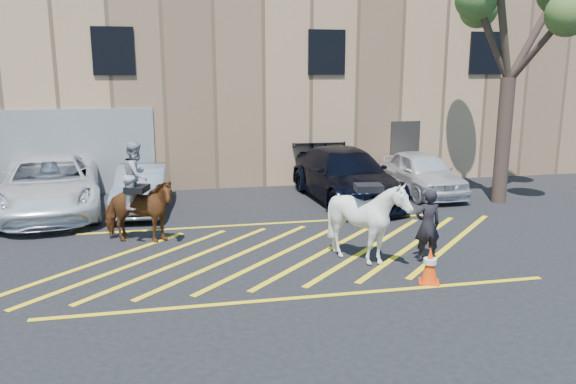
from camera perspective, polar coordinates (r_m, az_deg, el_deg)
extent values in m
plane|color=black|center=(12.93, -0.94, -5.87)|extent=(90.00, 90.00, 0.00)
imported|color=white|center=(17.37, -23.04, 0.62)|extent=(3.41, 6.08, 1.60)
imported|color=#9598A2|center=(16.90, -14.58, 0.39)|extent=(1.60, 4.02, 1.30)
imported|color=black|center=(17.59, 5.85, 1.70)|extent=(2.67, 5.69, 1.60)
imported|color=white|center=(18.99, 13.42, 1.92)|extent=(1.71, 4.15, 1.41)
imported|color=black|center=(12.35, 13.99, -3.30)|extent=(0.58, 0.38, 1.58)
cube|color=tan|center=(24.18, -6.38, 11.05)|extent=(32.00, 10.00, 7.00)
cube|color=black|center=(19.11, -17.34, 13.52)|extent=(1.30, 0.08, 1.50)
cube|color=black|center=(19.75, 3.95, 13.99)|extent=(1.30, 0.08, 1.50)
cube|color=black|center=(22.12, 19.52, 13.16)|extent=(1.30, 0.08, 1.50)
cube|color=#38332D|center=(20.96, 11.75, 4.07)|extent=(1.10, 0.08, 2.20)
cube|color=yellow|center=(12.59, -19.95, -7.13)|extent=(4.20, 4.20, 0.01)
cube|color=yellow|center=(12.48, -15.15, -6.99)|extent=(4.20, 4.20, 0.01)
cube|color=yellow|center=(12.45, -10.29, -6.79)|extent=(4.20, 4.20, 0.01)
cube|color=yellow|center=(12.51, -5.45, -6.55)|extent=(4.20, 4.20, 0.01)
cube|color=yellow|center=(12.65, -0.69, -6.26)|extent=(4.20, 4.20, 0.01)
cube|color=yellow|center=(12.88, 3.92, -5.95)|extent=(4.20, 4.20, 0.01)
cube|color=yellow|center=(13.19, 8.34, -5.61)|extent=(4.20, 4.20, 0.01)
cube|color=yellow|center=(13.58, 12.53, -5.25)|extent=(4.20, 4.20, 0.01)
cube|color=yellow|center=(14.03, 16.47, -4.89)|extent=(4.20, 4.20, 0.01)
cube|color=yellow|center=(15.01, -2.51, -3.25)|extent=(9.50, 0.12, 0.01)
cube|color=yellow|center=(10.37, 1.99, -10.61)|extent=(9.50, 0.12, 0.01)
imported|color=brown|center=(13.71, -14.96, -1.88)|extent=(2.00, 1.35, 1.55)
imported|color=gray|center=(13.53, -15.16, 1.65)|extent=(0.80, 0.91, 1.57)
cube|color=black|center=(13.59, -15.09, 0.33)|extent=(0.61, 0.67, 0.14)
imported|color=white|center=(11.97, 8.09, -2.92)|extent=(1.68, 1.84, 1.83)
cube|color=black|center=(11.81, 8.20, 0.44)|extent=(0.61, 0.53, 0.14)
cube|color=red|center=(11.35, 14.12, -8.85)|extent=(0.50, 0.50, 0.03)
cone|color=#FF440A|center=(11.23, 14.22, -7.12)|extent=(0.32, 0.32, 0.70)
cylinder|color=silver|center=(11.21, 14.23, -6.83)|extent=(0.25, 0.25, 0.10)
cylinder|color=#4B372E|center=(18.33, 21.02, 4.85)|extent=(0.44, 0.44, 3.80)
cylinder|color=#412E27|center=(18.77, 23.62, 14.22)|extent=(1.76, 0.51, 2.68)
cylinder|color=#433129|center=(18.91, 20.10, 13.97)|extent=(0.33, 1.88, 2.34)
cylinder|color=#433228|center=(17.90, 20.07, 14.24)|extent=(1.40, 0.20, 2.39)
cylinder|color=#423028|center=(17.80, 23.94, 13.12)|extent=(0.78, 1.62, 1.96)
cylinder|color=#4B3E2D|center=(17.75, 21.03, 15.34)|extent=(1.16, 0.77, 3.11)
sphere|color=#527532|center=(19.68, 18.80, 17.20)|extent=(1.20, 1.20, 1.20)
sphere|color=#567130|center=(17.46, 26.57, 15.86)|extent=(1.20, 1.20, 1.20)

